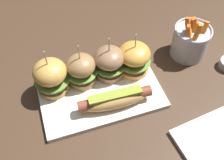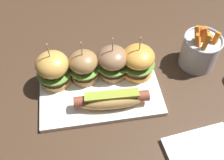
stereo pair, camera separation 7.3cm
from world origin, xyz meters
TOP-DOWN VIEW (x-y plane):
  - ground_plane at (0.00, 0.00)m, footprint 3.00×3.00m
  - platter_main at (0.00, 0.00)m, footprint 0.33×0.20m
  - hot_dog at (0.02, -0.05)m, footprint 0.20×0.06m
  - slider_far_left at (-0.12, 0.05)m, footprint 0.09×0.09m
  - slider_center_left at (-0.04, 0.05)m, footprint 0.08×0.08m
  - slider_center_right at (0.04, 0.06)m, footprint 0.09×0.09m
  - slider_far_right at (0.12, 0.05)m, footprint 0.10×0.10m
  - fries_bucket at (0.31, 0.07)m, footprint 0.11×0.11m
  - side_plate at (0.22, -0.24)m, footprint 0.19×0.19m

SIDE VIEW (x-z plane):
  - ground_plane at x=0.00m, z-range 0.00..0.00m
  - side_plate at x=0.22m, z-range 0.00..0.01m
  - platter_main at x=0.00m, z-range 0.00..0.01m
  - hot_dog at x=0.02m, z-range 0.01..0.07m
  - fries_bucket at x=0.31m, z-range -0.02..0.13m
  - slider_far_right at x=0.12m, z-range -0.01..0.13m
  - slider_center_right at x=0.04m, z-range -0.01..0.13m
  - slider_center_left at x=-0.04m, z-range -0.01..0.13m
  - slider_far_left at x=-0.12m, z-range -0.01..0.14m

